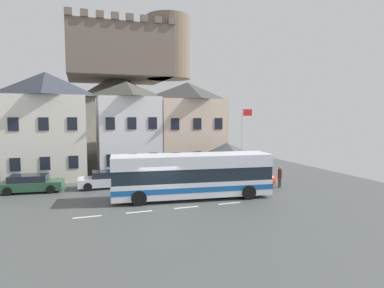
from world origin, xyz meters
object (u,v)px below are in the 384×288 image
object	(u,v)px
flagpole	(243,139)
public_bench	(219,172)
hilltop_castle	(119,109)
harbour_buoy	(269,181)
townhouse_00	(47,126)
pedestrian_01	(280,176)
bus_shelter	(227,149)
townhouse_02	(188,127)
parked_car_01	(107,179)
parked_car_03	(31,183)
transit_bus	(192,176)
parked_car_02	(240,171)
townhouse_01	(127,128)
pedestrian_00	(266,179)

from	to	relation	value
flagpole	public_bench	bearing A→B (deg)	109.65
hilltop_castle	harbour_buoy	distance (m)	30.81
townhouse_00	pedestrian_01	bearing A→B (deg)	-29.19
hilltop_castle	townhouse_00	bearing A→B (deg)	-114.98
townhouse_00	bus_shelter	bearing A→B (deg)	-24.29
townhouse_02	flagpole	bearing A→B (deg)	-71.71
parked_car_01	harbour_buoy	distance (m)	12.94
parked_car_03	pedestrian_01	size ratio (longest dim) A/B	2.74
transit_bus	harbour_buoy	distance (m)	6.64
transit_bus	parked_car_02	world-z (taller)	transit_bus
townhouse_02	pedestrian_01	xyz separation A→B (m)	(4.51, -10.21, -3.67)
pedestrian_01	flagpole	size ratio (longest dim) A/B	0.26
townhouse_01	public_bench	xyz separation A→B (m)	(7.76, -4.79, -4.08)
parked_car_01	townhouse_01	bearing A→B (deg)	-111.51
public_bench	flagpole	distance (m)	4.46
townhouse_00	townhouse_02	bearing A→B (deg)	0.54
townhouse_01	bus_shelter	bearing A→B (deg)	-42.10
townhouse_01	hilltop_castle	distance (m)	18.49
flagpole	townhouse_00	bearing A→B (deg)	155.03
bus_shelter	public_bench	world-z (taller)	bus_shelter
parked_car_01	pedestrian_01	world-z (taller)	pedestrian_01
townhouse_00	transit_bus	bearing A→B (deg)	-47.54
townhouse_02	pedestrian_00	size ratio (longest dim) A/B	6.12
hilltop_castle	parked_car_01	bearing A→B (deg)	-98.97
parked_car_02	townhouse_02	bearing A→B (deg)	-52.42
pedestrian_00	townhouse_00	bearing A→B (deg)	148.78
public_bench	harbour_buoy	size ratio (longest dim) A/B	1.18
hilltop_castle	pedestrian_00	world-z (taller)	hilltop_castle
parked_car_02	public_bench	bearing A→B (deg)	-22.12
public_bench	parked_car_02	bearing A→B (deg)	-30.61
bus_shelter	pedestrian_01	size ratio (longest dim) A/B	2.14
harbour_buoy	parked_car_01	bearing A→B (deg)	157.44
harbour_buoy	townhouse_01	bearing A→B (deg)	131.25
parked_car_03	flagpole	size ratio (longest dim) A/B	0.72
pedestrian_01	bus_shelter	bearing A→B (deg)	133.27
parked_car_01	parked_car_02	xyz separation A→B (m)	(11.97, 0.01, 0.01)
parked_car_02	pedestrian_00	size ratio (longest dim) A/B	3.11
harbour_buoy	parked_car_02	bearing A→B (deg)	89.72
pedestrian_01	harbour_buoy	world-z (taller)	pedestrian_01
pedestrian_01	townhouse_00	bearing A→B (deg)	150.81
bus_shelter	flagpole	size ratio (longest dim) A/B	0.56
townhouse_01	pedestrian_00	distance (m)	14.49
parked_car_03	bus_shelter	bearing A→B (deg)	1.17
townhouse_00	bus_shelter	xyz separation A→B (m)	(14.89, -6.72, -1.96)
townhouse_00	parked_car_03	world-z (taller)	townhouse_00
parked_car_02	pedestrian_01	world-z (taller)	pedestrian_01
townhouse_01	townhouse_02	size ratio (longest dim) A/B	0.99
harbour_buoy	parked_car_03	bearing A→B (deg)	163.42
townhouse_00	pedestrian_01	world-z (taller)	townhouse_00
public_bench	townhouse_02	bearing A→B (deg)	107.47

